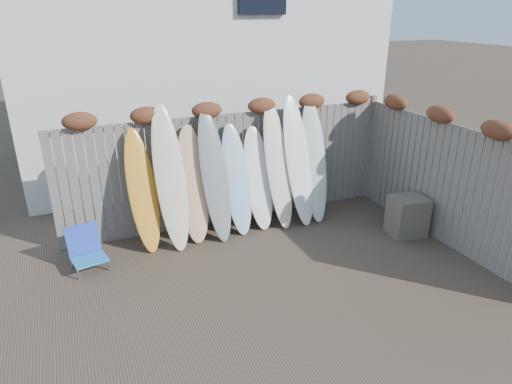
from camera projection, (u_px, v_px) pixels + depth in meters
name	position (u px, v px, depth m)	size (l,w,h in m)	color
ground	(289.00, 286.00, 6.52)	(80.00, 80.00, 0.00)	#493A2D
back_fence	(233.00, 159.00, 8.13)	(6.05, 0.28, 2.24)	slate
right_fence	(449.00, 177.00, 7.38)	(0.28, 4.40, 2.24)	slate
house	(190.00, 29.00, 11.03)	(8.50, 5.50, 6.33)	silver
beach_chair	(86.00, 249.00, 6.90)	(0.58, 0.61, 0.65)	#297ECF
wooden_crate	(407.00, 216.00, 7.88)	(0.59, 0.49, 0.69)	#726756
lattice_panel	(406.00, 172.00, 8.46)	(0.05, 1.13, 1.70)	#3B2A24
surfboard_0	(142.00, 191.00, 7.26)	(0.45, 0.07, 2.03)	orange
surfboard_1	(170.00, 178.00, 7.30)	(0.50, 0.07, 2.40)	beige
surfboard_2	(193.00, 185.00, 7.57)	(0.51, 0.07, 1.99)	#F1D48B
surfboard_3	(215.00, 176.00, 7.59)	(0.47, 0.07, 2.24)	slate
surfboard_4	(237.00, 180.00, 7.85)	(0.48, 0.07, 1.95)	#A0C7E1
surfboard_5	(258.00, 178.00, 8.04)	(0.51, 0.07, 1.85)	white
surfboard_6	(278.00, 166.00, 8.05)	(0.46, 0.07, 2.27)	silver
surfboard_7	(298.00, 161.00, 8.16)	(0.50, 0.07, 2.37)	white
surfboard_8	(314.00, 161.00, 8.31)	(0.46, 0.07, 2.26)	silver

